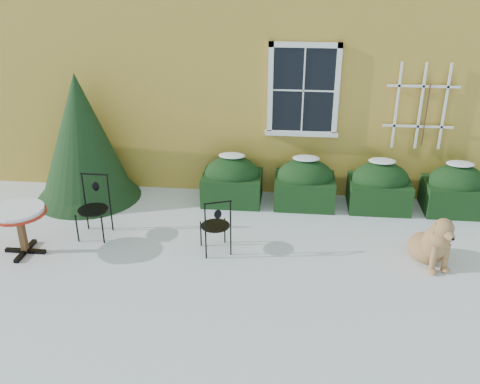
# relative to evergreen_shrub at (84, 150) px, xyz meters

# --- Properties ---
(ground) EXTENTS (80.00, 80.00, 0.00)m
(ground) POSITION_rel_evergreen_shrub_xyz_m (2.96, -2.45, -0.93)
(ground) COLOR white
(ground) RESTS_ON ground
(hedge_row) EXTENTS (4.95, 0.80, 0.91)m
(hedge_row) POSITION_rel_evergreen_shrub_xyz_m (4.61, 0.10, -0.53)
(hedge_row) COLOR black
(hedge_row) RESTS_ON ground
(evergreen_shrub) EXTENTS (1.90, 1.90, 2.30)m
(evergreen_shrub) POSITION_rel_evergreen_shrub_xyz_m (0.00, 0.00, 0.00)
(evergreen_shrub) COLOR black
(evergreen_shrub) RESTS_ON ground
(bistro_table) EXTENTS (0.81, 0.81, 0.75)m
(bistro_table) POSITION_rel_evergreen_shrub_xyz_m (-0.26, -2.03, -0.30)
(bistro_table) COLOR black
(bistro_table) RESTS_ON ground
(patio_chair_near) EXTENTS (0.52, 0.52, 0.91)m
(patio_chair_near) POSITION_rel_evergreen_shrub_xyz_m (2.62, -1.70, -0.47)
(patio_chair_near) COLOR black
(patio_chair_near) RESTS_ON ground
(patio_chair_far) EXTENTS (0.48, 0.48, 1.00)m
(patio_chair_far) POSITION_rel_evergreen_shrub_xyz_m (0.63, -1.37, -0.43)
(patio_chair_far) COLOR black
(patio_chair_far) RESTS_ON ground
(dog) EXTENTS (0.70, 0.94, 0.85)m
(dog) POSITION_rel_evergreen_shrub_xyz_m (5.78, -1.73, -0.59)
(dog) COLOR #B1804F
(dog) RESTS_ON ground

